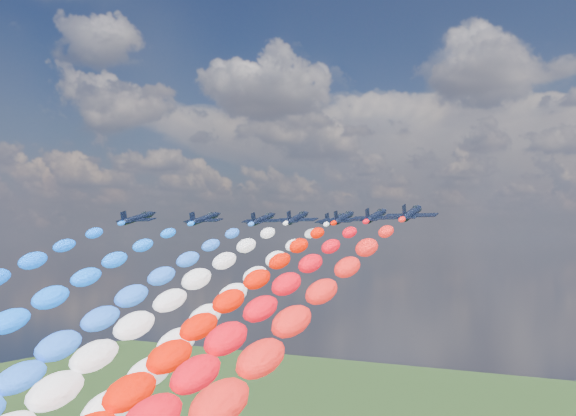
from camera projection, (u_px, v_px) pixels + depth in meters
The scene contains 14 objects.
jet_0 at pixel (138, 218), 155.48m from camera, with size 9.54×12.79×2.82m, color black, non-canonical shape.
jet_1 at pixel (205, 219), 159.94m from camera, with size 9.54×12.79×2.82m, color black, non-canonical shape.
jet_2 at pixel (263, 219), 163.46m from camera, with size 9.54×12.79×2.82m, color black, non-canonical shape.
trail_2 at pixel (80, 351), 111.60m from camera, with size 6.13×111.50×49.50m, color blue, non-canonical shape.
jet_3 at pixel (297, 218), 154.29m from camera, with size 9.54×12.79×2.82m, color black, non-canonical shape.
trail_3 at pixel (116, 361), 102.43m from camera, with size 6.13×111.50×49.50m, color white, non-canonical shape.
jet_4 at pixel (336, 219), 167.23m from camera, with size 9.54×12.79×2.82m, color black, non-canonical shape.
trail_4 at pixel (192, 347), 115.37m from camera, with size 6.13×111.50×49.50m, color silver, non-canonical shape.
jet_5 at pixel (344, 218), 153.55m from camera, with size 9.54×12.79×2.82m, color black, non-canonical shape.
trail_5 at pixel (185, 362), 101.69m from camera, with size 6.13×111.50×49.50m, color #F31100, non-canonical shape.
jet_6 at pixel (376, 216), 140.83m from camera, with size 9.54×12.79×2.82m, color black, non-canonical shape.
trail_6 at pixel (213, 380), 88.97m from camera, with size 6.13×111.50×49.50m, color #F30615, non-canonical shape.
jet_7 at pixel (412, 213), 125.65m from camera, with size 9.54×12.79×2.82m, color black, non-canonical shape.
trail_7 at pixel (240, 409), 73.79m from camera, with size 6.13×111.50×49.50m, color red, non-canonical shape.
Camera 1 is at (71.42, -127.01, 100.51)m, focal length 42.90 mm.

